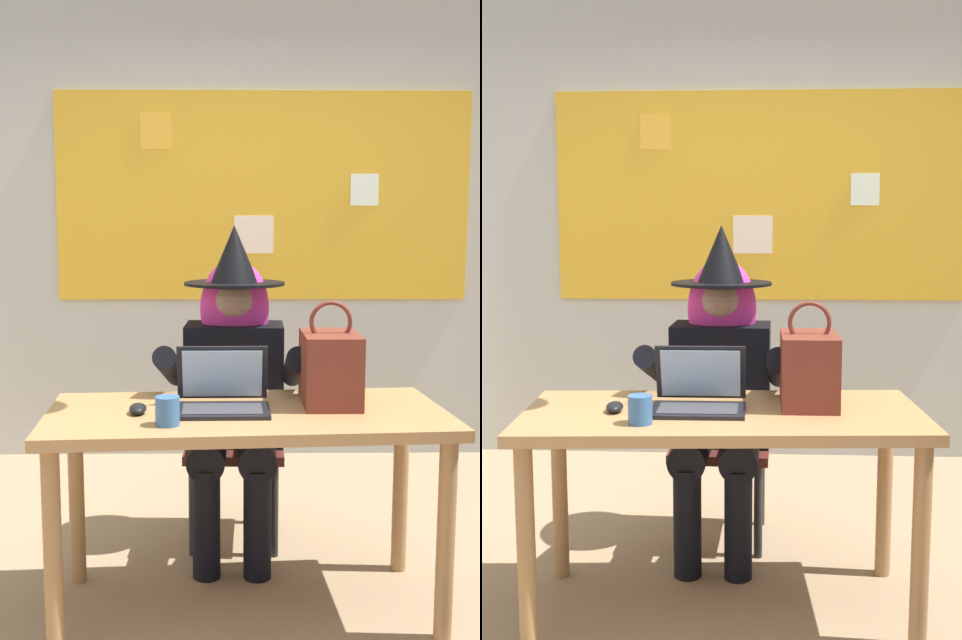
# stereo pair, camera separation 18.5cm
# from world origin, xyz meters

# --- Properties ---
(ground_plane) EXTENTS (24.00, 24.00, 0.00)m
(ground_plane) POSITION_xyz_m (0.00, 0.00, 0.00)
(ground_plane) COLOR #937A5B
(wall_back_bulletin) EXTENTS (5.54, 2.03, 2.74)m
(wall_back_bulletin) POSITION_xyz_m (-0.00, 1.96, 1.38)
(wall_back_bulletin) COLOR #B2B2AD
(wall_back_bulletin) RESTS_ON ground
(desk_main) EXTENTS (1.43, 0.71, 0.74)m
(desk_main) POSITION_xyz_m (-0.14, 0.12, 0.64)
(desk_main) COLOR #A37547
(desk_main) RESTS_ON ground
(chair_at_desk) EXTENTS (0.43, 0.43, 0.89)m
(chair_at_desk) POSITION_xyz_m (-0.17, 0.80, 0.50)
(chair_at_desk) COLOR #4C1E19
(chair_at_desk) RESTS_ON ground
(person_costumed) EXTENTS (0.61, 0.69, 1.38)m
(person_costumed) POSITION_xyz_m (-0.18, 0.68, 0.77)
(person_costumed) COLOR black
(person_costumed) RESTS_ON ground
(laptop) EXTENTS (0.33, 0.28, 0.22)m
(laptop) POSITION_xyz_m (-0.22, 0.14, 0.79)
(laptop) COLOR black
(laptop) RESTS_ON desk_main
(computer_mouse) EXTENTS (0.07, 0.11, 0.03)m
(computer_mouse) POSITION_xyz_m (-0.51, 0.09, 0.75)
(computer_mouse) COLOR black
(computer_mouse) RESTS_ON desk_main
(handbag) EXTENTS (0.20, 0.30, 0.38)m
(handbag) POSITION_xyz_m (0.17, 0.22, 0.87)
(handbag) COLOR maroon
(handbag) RESTS_ON desk_main
(coffee_mug) EXTENTS (0.08, 0.08, 0.09)m
(coffee_mug) POSITION_xyz_m (-0.40, -0.07, 0.78)
(coffee_mug) COLOR #336099
(coffee_mug) RESTS_ON desk_main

